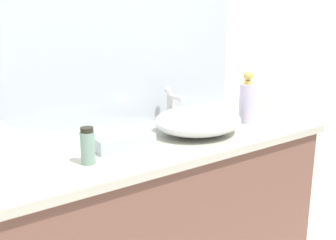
{
  "coord_description": "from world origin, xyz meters",
  "views": [
    {
      "loc": [
        -0.68,
        -0.84,
        1.35
      ],
      "look_at": [
        0.22,
        0.41,
        0.95
      ],
      "focal_mm": 43.83,
      "sensor_mm": 36.0,
      "label": 1
    }
  ],
  "objects": [
    {
      "name": "soap_dispenser",
      "position": [
        0.67,
        0.42,
        0.97
      ],
      "size": [
        0.07,
        0.07,
        0.23
      ],
      "color": "silver",
      "rests_on": "vanity_counter"
    },
    {
      "name": "tissue_box",
      "position": [
        -0.37,
        0.51,
        0.93
      ],
      "size": [
        0.13,
        0.13,
        0.15
      ],
      "color": "silver",
      "rests_on": "vanity_counter"
    },
    {
      "name": "bathroom_wall_rear",
      "position": [
        0.0,
        0.73,
        1.3
      ],
      "size": [
        6.0,
        0.06,
        2.6
      ],
      "primitive_type": "cube",
      "color": "silver",
      "rests_on": "ground"
    },
    {
      "name": "lotion_bottle",
      "position": [
        -0.14,
        0.36,
        0.93
      ],
      "size": [
        0.05,
        0.05,
        0.13
      ],
      "color": "gray",
      "rests_on": "vanity_counter"
    },
    {
      "name": "faucet",
      "position": [
        0.38,
        0.6,
        0.96
      ],
      "size": [
        0.03,
        0.13,
        0.16
      ],
      "color": "silver",
      "rests_on": "vanity_counter"
    },
    {
      "name": "folded_hand_towel",
      "position": [
        0.03,
        0.45,
        0.89
      ],
      "size": [
        0.23,
        0.16,
        0.05
      ],
      "primitive_type": "cube",
      "rotation": [
        0.0,
        0.0,
        -0.08
      ],
      "color": "#B2C3C9",
      "rests_on": "vanity_counter"
    },
    {
      "name": "sink_basin",
      "position": [
        0.38,
        0.41,
        0.92
      ],
      "size": [
        0.37,
        0.33,
        0.11
      ],
      "primitive_type": "ellipsoid",
      "color": "silver",
      "rests_on": "vanity_counter"
    }
  ]
}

